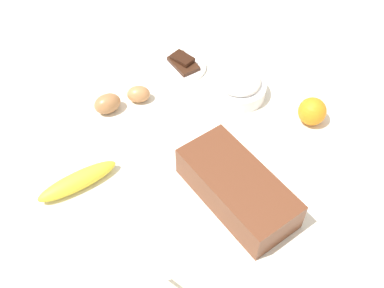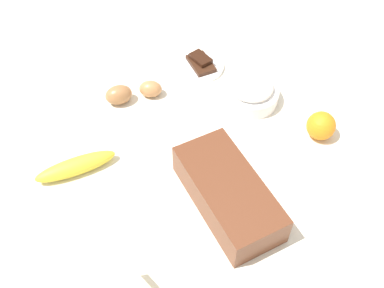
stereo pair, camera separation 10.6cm
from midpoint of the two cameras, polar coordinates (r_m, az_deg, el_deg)
name	(u,v)px [view 1 (the left image)]	position (r m, az deg, el deg)	size (l,w,h in m)	color
ground_plane	(192,157)	(1.10, -2.76, -1.82)	(2.40, 2.40, 0.02)	silver
loaf_pan	(237,187)	(0.99, 2.62, -5.68)	(0.29, 0.16, 0.08)	brown
flour_bowl	(239,86)	(1.21, 3.39, 7.15)	(0.15, 0.15, 0.07)	white
banana	(78,181)	(1.07, -16.95, -4.65)	(0.19, 0.04, 0.04)	yellow
orange_fruit	(312,111)	(1.17, 12.36, 3.88)	(0.07, 0.07, 0.07)	orange
egg_near_butter	(107,104)	(1.20, -13.09, 4.83)	(0.05, 0.05, 0.07)	#A46E42
egg_beside_bowl	(138,94)	(1.22, -9.25, 6.07)	(0.04, 0.04, 0.06)	#B77C4B
chocolate_plate	(183,65)	(1.31, -3.46, 9.76)	(0.13, 0.13, 0.03)	white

